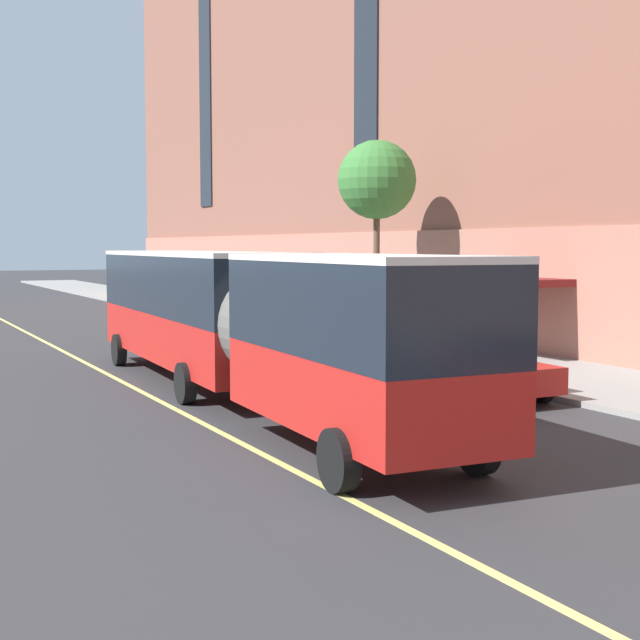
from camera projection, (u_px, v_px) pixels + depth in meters
The scene contains 9 objects.
ground_plane at pixel (373, 447), 16.71m from camera, with size 260.00×260.00×0.00m, color #303033.
sidewalk at pixel (613, 386), 23.54m from camera, with size 5.44×160.00×0.15m, color gray.
city_bus at pixel (239, 316), 21.43m from camera, with size 3.67×19.44×3.62m.
parked_car_silver_2 at pixel (166, 305), 44.88m from camera, with size 2.00×4.80×1.56m.
parked_car_champagne_3 at pixel (314, 333), 30.60m from camera, with size 2.00×4.81×1.56m.
parked_car_red_4 at pixel (478, 366), 22.24m from camera, with size 2.12×4.65×1.56m.
parked_car_navy_5 at pixel (229, 317), 37.56m from camera, with size 1.96×4.41×1.56m.
street_tree_far_uptown at pixel (377, 181), 33.63m from camera, with size 2.98×2.98×7.61m.
lane_centerline at pixel (213, 428), 18.42m from camera, with size 0.16×140.00×0.01m, color #E0D66B.
Camera 1 is at (-8.44, -14.16, 3.77)m, focal length 50.00 mm.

